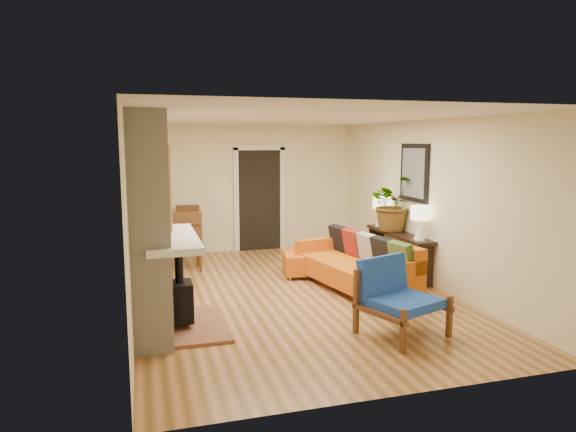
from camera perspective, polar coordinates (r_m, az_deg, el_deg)
The scene contains 10 objects.
room_shell at distance 10.19m, azimuth -0.53°, elevation 2.56°, with size 6.50×6.50×6.50m.
fireplace at distance 6.22m, azimuth -14.83°, elevation -1.47°, with size 1.09×1.68×2.60m.
sofa at distance 8.06m, azimuth 7.93°, elevation -5.31°, with size 1.34×2.32×0.86m.
ottoman at distance 8.78m, azimuth 2.06°, elevation -5.14°, with size 0.88×0.88×0.38m.
blue_chair at distance 6.29m, azimuth 11.82°, elevation -8.36°, with size 1.08×1.07×0.89m.
dining_table at distance 9.88m, azimuth -11.46°, elevation -1.17°, with size 0.88×1.90×1.01m.
console_table at distance 8.94m, azimuth 12.18°, elevation -2.76°, with size 0.34×1.85×0.72m.
lamp_near at distance 8.28m, azimuth 14.46°, elevation -0.30°, with size 0.30×0.30×0.54m.
lamp_far at distance 9.47m, azimuth 10.28°, elevation 0.90°, with size 0.30×0.30×0.54m.
houseplant at distance 9.02m, azimuth 11.62°, elevation 1.40°, with size 0.86×0.75×0.96m, color #1E5919.
Camera 1 is at (-2.11, -7.13, 2.27)m, focal length 32.00 mm.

